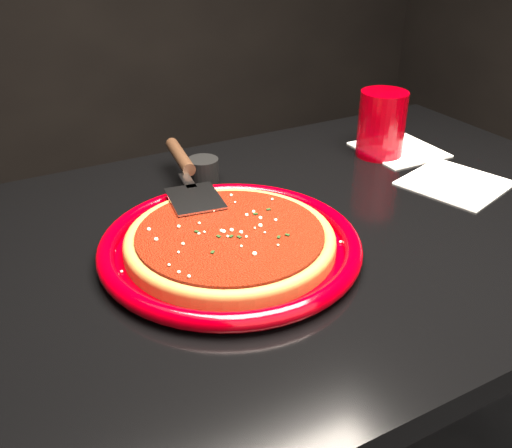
{
  "coord_description": "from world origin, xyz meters",
  "views": [
    {
      "loc": [
        -0.47,
        -0.68,
        1.2
      ],
      "look_at": [
        -0.1,
        0.0,
        0.77
      ],
      "focal_mm": 40.0,
      "sensor_mm": 36.0,
      "label": 1
    }
  ],
  "objects": [
    {
      "name": "cup",
      "position": [
        0.29,
        0.17,
        0.82
      ],
      "size": [
        0.11,
        0.11,
        0.13
      ],
      "primitive_type": "cylinder",
      "rotation": [
        0.0,
        0.0,
        -0.12
      ],
      "color": "#770006",
      "rests_on": "table"
    },
    {
      "name": "pizza_sauce",
      "position": [
        -0.16,
        -0.03,
        0.78
      ],
      "size": [
        0.3,
        0.3,
        0.01
      ],
      "primitive_type": "cylinder",
      "rotation": [
        0.0,
        0.0,
        0.09
      ],
      "color": "#671408",
      "rests_on": "plate"
    },
    {
      "name": "ramekin",
      "position": [
        -0.09,
        0.23,
        0.77
      ],
      "size": [
        0.08,
        0.08,
        0.04
      ],
      "primitive_type": "cylinder",
      "rotation": [
        0.0,
        0.0,
        0.42
      ],
      "color": "black",
      "rests_on": "table"
    },
    {
      "name": "basil_flecks",
      "position": [
        -0.16,
        -0.03,
        0.79
      ],
      "size": [
        0.25,
        0.25,
        0.0
      ],
      "primitive_type": null,
      "color": "black",
      "rests_on": "plate"
    },
    {
      "name": "parmesan_dusting",
      "position": [
        -0.16,
        -0.03,
        0.79
      ],
      "size": [
        0.27,
        0.27,
        0.01
      ],
      "primitive_type": null,
      "color": "beige",
      "rests_on": "plate"
    },
    {
      "name": "pizza_server",
      "position": [
        -0.14,
        0.18,
        0.8
      ],
      "size": [
        0.15,
        0.35,
        0.03
      ],
      "primitive_type": null,
      "rotation": [
        0.0,
        0.0,
        -0.15
      ],
      "color": "#B1B3B8",
      "rests_on": "plate"
    },
    {
      "name": "napkin_a",
      "position": [
        0.32,
        -0.01,
        0.75
      ],
      "size": [
        0.21,
        0.21,
        0.0
      ],
      "primitive_type": "cube",
      "rotation": [
        0.0,
        0.0,
        0.29
      ],
      "color": "silver",
      "rests_on": "table"
    },
    {
      "name": "plate",
      "position": [
        -0.16,
        -0.03,
        0.76
      ],
      "size": [
        0.43,
        0.43,
        0.03
      ],
      "primitive_type": "cylinder",
      "rotation": [
        0.0,
        0.0,
        0.09
      ],
      "color": "#7C0006",
      "rests_on": "table"
    },
    {
      "name": "pizza_crust",
      "position": [
        -0.16,
        -0.03,
        0.77
      ],
      "size": [
        0.34,
        0.34,
        0.02
      ],
      "primitive_type": "cylinder",
      "rotation": [
        0.0,
        0.0,
        0.09
      ],
      "color": "brown",
      "rests_on": "plate"
    },
    {
      "name": "napkin_b",
      "position": [
        0.34,
        0.17,
        0.75
      ],
      "size": [
        0.16,
        0.17,
        0.0
      ],
      "primitive_type": "cube",
      "rotation": [
        0.0,
        0.0,
        -0.02
      ],
      "color": "silver",
      "rests_on": "table"
    },
    {
      "name": "pizza_crust_rim",
      "position": [
        -0.16,
        -0.03,
        0.78
      ],
      "size": [
        0.34,
        0.34,
        0.02
      ],
      "primitive_type": "torus",
      "rotation": [
        0.0,
        0.0,
        0.09
      ],
      "color": "brown",
      "rests_on": "plate"
    },
    {
      "name": "table",
      "position": [
        0.0,
        0.0,
        0.38
      ],
      "size": [
        1.2,
        0.8,
        0.75
      ],
      "primitive_type": "cube",
      "color": "black",
      "rests_on": "floor"
    }
  ]
}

